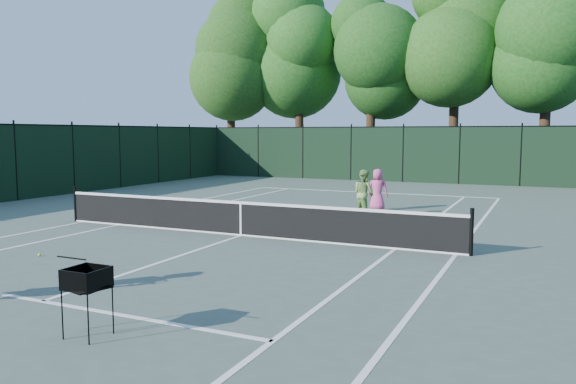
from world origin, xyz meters
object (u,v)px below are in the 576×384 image
at_px(ball_hopper, 87,279).
at_px(loose_ball_near_cart, 90,270).
at_px(loose_ball_midcourt, 39,255).
at_px(player_green, 364,193).
at_px(player_pink, 378,190).

bearing_deg(ball_hopper, loose_ball_near_cart, 148.89).
distance_m(loose_ball_near_cart, loose_ball_midcourt, 2.09).
bearing_deg(ball_hopper, loose_ball_midcourt, 159.79).
height_order(ball_hopper, loose_ball_midcourt, ball_hopper).
relative_size(player_green, ball_hopper, 1.64).
height_order(player_green, loose_ball_midcourt, player_green).
bearing_deg(loose_ball_midcourt, ball_hopper, -35.17).
xyz_separation_m(player_green, loose_ball_midcourt, (-4.70, -8.61, -0.73)).
bearing_deg(loose_ball_near_cart, player_pink, 76.04).
bearing_deg(player_green, player_pink, -57.93).
height_order(player_pink, loose_ball_midcourt, player_pink).
height_order(player_green, ball_hopper, player_green).
bearing_deg(loose_ball_near_cart, player_green, 73.64).
relative_size(player_green, loose_ball_near_cart, 22.46).
distance_m(player_pink, player_green, 1.63).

